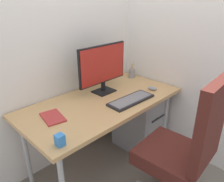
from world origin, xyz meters
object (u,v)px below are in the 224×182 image
at_px(office_chair, 184,147).
at_px(desk_clamp_accessory, 60,140).
at_px(notebook, 53,117).
at_px(filing_cabinet, 140,120).
at_px(pen_holder, 132,73).
at_px(mouse, 152,88).
at_px(keyboard, 131,100).
at_px(monitor, 103,66).

distance_m(office_chair, desk_clamp_accessory, 0.90).
bearing_deg(office_chair, notebook, 124.48).
height_order(filing_cabinet, notebook, notebook).
bearing_deg(office_chair, pen_holder, 59.67).
height_order(mouse, notebook, mouse).
bearing_deg(desk_clamp_accessory, office_chair, -34.53).
distance_m(mouse, desk_clamp_accessory, 1.16).
relative_size(pen_holder, notebook, 0.77).
height_order(keyboard, pen_holder, pen_holder).
bearing_deg(office_chair, mouse, 54.10).
relative_size(keyboard, pen_holder, 2.69).
relative_size(keyboard, desk_clamp_accessory, 5.97).
bearing_deg(keyboard, office_chair, -98.40).
height_order(office_chair, monitor, monitor).
bearing_deg(keyboard, filing_cabinet, 22.90).
distance_m(monitor, mouse, 0.55).
relative_size(filing_cabinet, monitor, 1.09).
bearing_deg(pen_holder, mouse, -110.44).
height_order(pen_holder, desk_clamp_accessory, pen_holder).
relative_size(filing_cabinet, notebook, 2.73).
height_order(monitor, pen_holder, monitor).
bearing_deg(mouse, filing_cabinet, 68.10).
xyz_separation_m(pen_holder, notebook, (-1.15, -0.16, -0.04)).
bearing_deg(filing_cabinet, monitor, 153.99).
bearing_deg(notebook, keyboard, -9.14).
xyz_separation_m(mouse, notebook, (-1.01, 0.23, -0.01)).
bearing_deg(filing_cabinet, desk_clamp_accessory, -168.28).
distance_m(office_chair, filing_cabinet, 0.91).
distance_m(monitor, keyboard, 0.42).
height_order(office_chair, filing_cabinet, office_chair).
distance_m(keyboard, mouse, 0.35).
xyz_separation_m(monitor, desk_clamp_accessory, (-0.78, -0.43, -0.22)).
bearing_deg(office_chair, monitor, 86.25).
distance_m(keyboard, pen_holder, 0.64).
bearing_deg(mouse, keyboard, 164.63).
distance_m(office_chair, pen_holder, 1.16).
relative_size(office_chair, keyboard, 2.43).
bearing_deg(office_chair, keyboard, 81.60).
relative_size(monitor, notebook, 2.49).
bearing_deg(notebook, filing_cabinet, 5.99).
distance_m(office_chair, mouse, 0.76).
relative_size(office_chair, monitor, 2.02).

